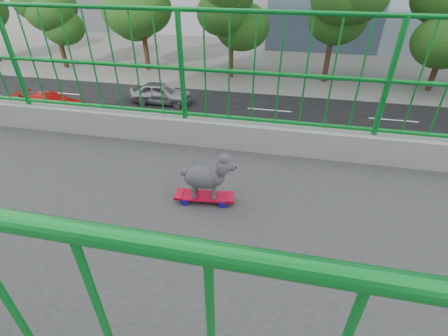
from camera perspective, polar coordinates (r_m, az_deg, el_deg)
name	(u,v)px	position (r m, az deg, el deg)	size (l,w,h in m)	color
road	(260,154)	(17.20, 6.39, 2.50)	(18.00, 90.00, 0.02)	black
railing	(132,201)	(2.60, -16.19, -5.76)	(3.00, 24.00, 1.42)	gray
street_trees	(295,20)	(28.07, 12.64, 24.41)	(5.30, 60.40, 7.26)	black
skateboard	(205,197)	(2.81, -3.47, -5.13)	(0.20, 0.53, 0.07)	red
poodle	(207,176)	(2.67, -3.10, -1.36)	(0.23, 0.47, 0.39)	#29272B
car_0	(426,266)	(12.18, 32.37, -14.64)	(1.77, 4.40, 1.50)	silver
car_2	(202,143)	(16.81, -3.94, 4.57)	(2.32, 5.03, 1.40)	#B00907
car_3	(52,104)	(24.52, -28.38, 10.10)	(1.89, 4.65, 1.35)	#B00907
car_4	(161,93)	(23.77, -11.16, 13.02)	(1.74, 4.33, 1.48)	#939498
car_5	(219,236)	(11.32, -0.82, -11.99)	(1.55, 4.44, 1.46)	#939498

